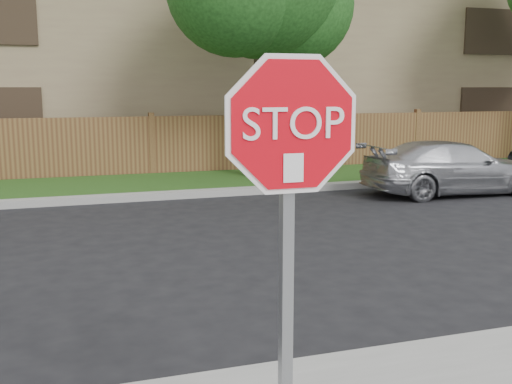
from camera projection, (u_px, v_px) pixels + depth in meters
name	position (u px, v px, depth m)	size (l,w,h in m)	color
ground	(346.00, 361.00, 5.18)	(90.00, 90.00, 0.00)	black
far_curb	(175.00, 195.00, 12.80)	(70.00, 0.30, 0.15)	gray
grass_strip	(163.00, 184.00, 14.35)	(70.00, 3.00, 0.12)	#1E4714
fence	(152.00, 147.00, 15.72)	(70.00, 0.12, 1.60)	brown
apartment_building	(126.00, 52.00, 20.50)	(35.20, 9.20, 7.20)	#897455
stop_sign	(290.00, 186.00, 3.14)	(1.01, 0.13, 2.55)	gray
sedan_right	(452.00, 168.00, 13.27)	(1.65, 4.07, 1.18)	#ADAEB4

